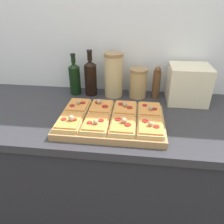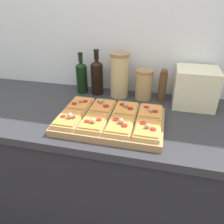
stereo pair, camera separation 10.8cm
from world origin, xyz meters
name	(u,v)px [view 1 (the left image)]	position (x,y,z in m)	size (l,w,h in m)	color
wall_back	(121,33)	(0.00, 0.67, 1.25)	(6.00, 0.06, 2.50)	silver
kitchen_counter	(113,174)	(0.00, 0.32, 0.45)	(2.63, 0.67, 0.89)	#232328
cutting_board	(111,122)	(0.00, 0.21, 0.91)	(0.51, 0.34, 0.03)	#A37A4C
pizza_slice_back_left	(78,106)	(-0.18, 0.29, 0.94)	(0.11, 0.15, 0.05)	tan
pizza_slice_back_midleft	(101,107)	(-0.06, 0.29, 0.94)	(0.11, 0.15, 0.05)	tan
pizza_slice_back_midright	(125,109)	(0.06, 0.29, 0.94)	(0.11, 0.15, 0.05)	tan
pizza_slice_back_right	(149,110)	(0.19, 0.29, 0.94)	(0.11, 0.15, 0.05)	tan
pizza_slice_front_left	(69,122)	(-0.18, 0.13, 0.94)	(0.11, 0.15, 0.06)	tan
pizza_slice_front_midleft	(96,124)	(-0.06, 0.13, 0.94)	(0.11, 0.15, 0.05)	tan
pizza_slice_front_midright	(123,126)	(0.06, 0.13, 0.94)	(0.11, 0.15, 0.05)	tan
pizza_slice_front_right	(150,128)	(0.19, 0.13, 0.94)	(0.11, 0.15, 0.05)	tan
olive_oil_bottle	(75,78)	(-0.27, 0.55, 1.00)	(0.07, 0.07, 0.26)	black
wine_bottle	(91,77)	(-0.17, 0.55, 1.01)	(0.07, 0.07, 0.28)	black
grain_jar_tall	(114,75)	(-0.03, 0.55, 1.03)	(0.11, 0.11, 0.27)	tan
grain_jar_short	(138,83)	(0.12, 0.55, 0.98)	(0.11, 0.11, 0.18)	tan
pepper_mill	(156,83)	(0.23, 0.55, 0.99)	(0.05, 0.05, 0.20)	brown
toaster_oven	(188,84)	(0.41, 0.52, 1.00)	(0.25, 0.19, 0.22)	beige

